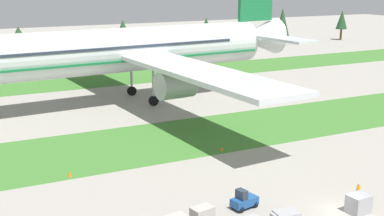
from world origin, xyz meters
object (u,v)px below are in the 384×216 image
baggage_tug (244,200)px  ground_crew_loader (358,191)px  taxiway_marker_0 (70,174)px  airliner (127,50)px  taxiway_marker_1 (222,149)px  uld_container_3 (359,204)px  cargo_dolly_lead (202,214)px

baggage_tug → ground_crew_loader: 11.61m
taxiway_marker_0 → ground_crew_loader: bearing=-37.8°
airliner → taxiway_marker_1: bearing=179.0°
uld_container_3 → taxiway_marker_0: bearing=136.5°
baggage_tug → taxiway_marker_1: (6.42, 15.54, -0.54)m
airliner → uld_container_3: bearing=-179.4°
ground_crew_loader → taxiway_marker_0: size_ratio=2.91×
uld_container_3 → airliner: bearing=94.9°
airliner → baggage_tug: (-4.68, -45.57, -8.45)m
baggage_tug → ground_crew_loader: baggage_tug is taller
airliner → taxiway_marker_0: (-17.55, -30.20, -8.97)m
taxiway_marker_0 → uld_container_3: bearing=-43.5°
airliner → baggage_tug: size_ratio=28.69×
uld_container_3 → taxiway_marker_1: uld_container_3 is taller
ground_crew_loader → uld_container_3: 3.03m
taxiway_marker_1 → taxiway_marker_0: bearing=-179.5°
cargo_dolly_lead → taxiway_marker_1: size_ratio=4.50×
airliner → cargo_dolly_lead: airliner is taller
cargo_dolly_lead → taxiway_marker_1: bearing=134.5°
ground_crew_loader → taxiway_marker_0: bearing=-64.4°
airliner → uld_container_3: size_ratio=40.17×
airliner → taxiway_marker_1: size_ratio=147.78×
baggage_tug → cargo_dolly_lead: (-4.93, -0.96, 0.10)m
baggage_tug → uld_container_3: bearing=47.9°
ground_crew_loader → taxiway_marker_0: 30.40m
airliner → uld_container_3: 51.92m
baggage_tug → ground_crew_loader: bearing=62.7°
baggage_tug → airliner: bearing=163.1°
baggage_tug → ground_crew_loader: (11.14, -3.26, 0.13)m
cargo_dolly_lead → taxiway_marker_1: cargo_dolly_lead is taller
cargo_dolly_lead → taxiway_marker_0: 18.17m
airliner → cargo_dolly_lead: 48.24m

